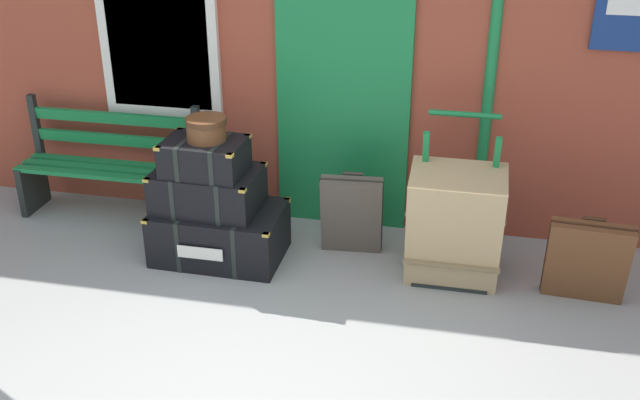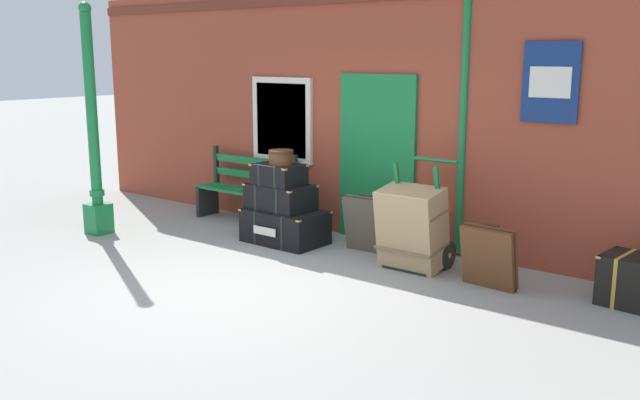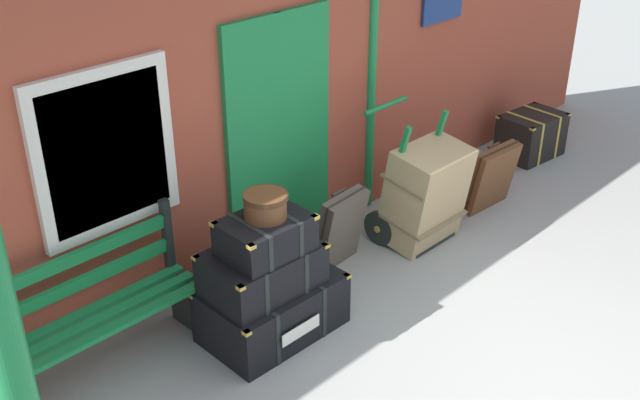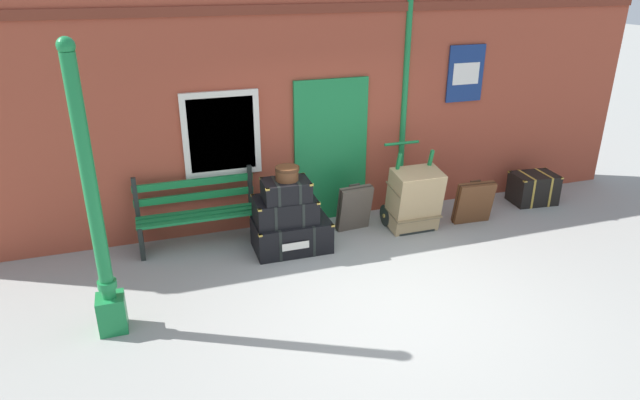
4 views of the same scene
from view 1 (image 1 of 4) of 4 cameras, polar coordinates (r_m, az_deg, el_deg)
brick_facade at (r=6.19m, az=0.59°, el=12.51°), size 10.40×0.35×3.20m
platform_bench at (r=6.77m, az=-15.63°, el=2.41°), size 1.60×0.43×1.01m
steamer_trunk_base at (r=5.99m, az=-7.66°, el=-2.47°), size 1.02×0.68×0.43m
steamer_trunk_middle at (r=5.85m, az=-8.55°, el=0.81°), size 0.83×0.58×0.33m
steamer_trunk_top at (r=5.70m, az=-8.79°, el=3.29°), size 0.63×0.47×0.27m
round_hatbox at (r=5.62m, az=-8.69°, el=5.51°), size 0.31×0.31×0.18m
porters_trolley at (r=5.83m, az=10.16°, el=-2.83°), size 0.71×0.67×1.18m
large_brown_trunk at (r=5.58m, az=10.23°, el=-1.91°), size 0.70×0.57×0.94m
suitcase_slate at (r=5.66m, az=19.69°, el=-4.41°), size 0.59×0.27×0.67m
suitcase_oxblood at (r=5.93m, az=2.43°, el=-1.11°), size 0.51×0.30×0.70m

